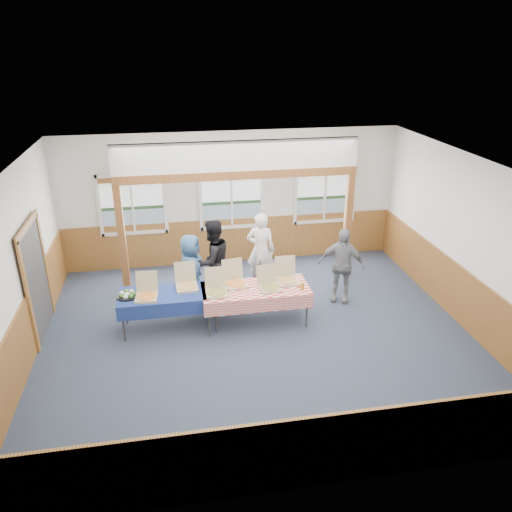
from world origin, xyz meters
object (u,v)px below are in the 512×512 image
Objects in this scene: table_left at (169,296)px; person_grey at (341,265)px; woman_white at (261,250)px; man_blue at (191,270)px; table_right at (255,290)px; woman_black at (213,261)px.

table_left is 3.58m from person_grey.
man_blue is at bearing 37.65° from woman_white.
table_right is 1.31m from woman_black.
man_blue is 3.09m from person_grey.
person_grey is at bearing -82.71° from man_blue.
man_blue is 0.95× the size of person_grey.
woman_black reaches higher than man_blue.
man_blue is at bearing -21.46° from woman_black.
woman_white reaches higher than table_right.
table_left is 1.64m from table_right.
man_blue is (-0.45, -0.09, -0.13)m from woman_black.
person_grey is (3.07, -0.40, 0.04)m from man_blue.
woman_black is at bearing 54.49° from table_left.
woman_black is (-0.71, 1.08, 0.19)m from table_right.
man_blue is at bearing -160.67° from person_grey.
table_left and table_right have the same top height.
table_left is at bearing -162.37° from table_right.
table_right is at bearing -115.91° from man_blue.
woman_black reaches higher than woman_white.
person_grey is at bearing 165.51° from woman_white.
man_blue is at bearing 69.61° from table_left.
table_right is at bearing 90.30° from woman_black.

